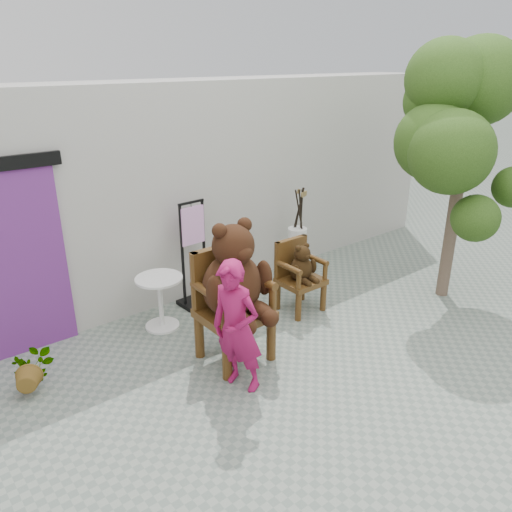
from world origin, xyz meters
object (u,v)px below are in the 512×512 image
at_px(tree, 456,109).
at_px(display_stand, 194,266).
at_px(person, 237,328).
at_px(stool_bucket, 297,239).
at_px(chair_big, 233,284).
at_px(cafe_table, 160,296).
at_px(chair_small, 299,270).

bearing_deg(tree, display_stand, 148.75).
bearing_deg(person, stool_bucket, 105.92).
xyz_separation_m(chair_big, cafe_table, (-0.33, 1.16, -0.50)).
xyz_separation_m(chair_small, stool_bucket, (0.72, 0.82, 0.05)).
bearing_deg(tree, person, -177.70).
bearing_deg(chair_small, chair_big, -163.16).
bearing_deg(stool_bucket, chair_small, -131.36).
xyz_separation_m(chair_big, person, (-0.35, -0.54, -0.19)).
xyz_separation_m(chair_small, display_stand, (-1.05, 1.01, -0.01)).
height_order(cafe_table, tree, tree).
distance_m(chair_small, stool_bucket, 1.10).
xyz_separation_m(chair_small, tree, (1.96, -0.82, 2.05)).
distance_m(chair_big, chair_small, 1.52).
bearing_deg(display_stand, cafe_table, -161.43).
relative_size(chair_big, stool_bucket, 1.16).
distance_m(person, tree, 4.18).
relative_size(chair_small, display_stand, 0.65).
distance_m(stool_bucket, tree, 2.87).
bearing_deg(cafe_table, chair_small, -22.79).
relative_size(chair_big, chair_small, 1.71).
relative_size(cafe_table, tree, 0.20).
xyz_separation_m(chair_big, tree, (3.38, -0.39, 1.70)).
bearing_deg(stool_bucket, cafe_table, -177.91).
height_order(chair_small, stool_bucket, stool_bucket).
height_order(chair_big, display_stand, chair_big).
xyz_separation_m(person, cafe_table, (0.02, 1.70, -0.31)).
xyz_separation_m(display_stand, tree, (3.01, -1.83, 2.06)).
bearing_deg(display_stand, chair_big, -107.67).
bearing_deg(person, chair_small, 98.92).
relative_size(display_stand, stool_bucket, 1.04).
relative_size(person, display_stand, 1.00).
bearing_deg(tree, stool_bucket, 127.06).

